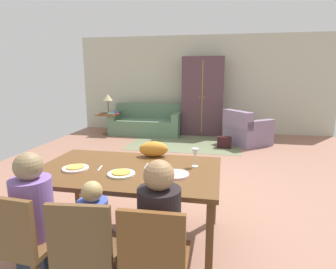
% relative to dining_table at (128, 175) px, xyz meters
% --- Properties ---
extents(ground_plane, '(7.14, 6.77, 0.02)m').
position_rel_dining_table_xyz_m(ground_plane, '(0.28, 2.27, -0.71)').
color(ground_plane, '#966754').
extents(back_wall, '(7.14, 0.10, 2.70)m').
position_rel_dining_table_xyz_m(back_wall, '(0.28, 5.71, 0.65)').
color(back_wall, beige).
rests_on(back_wall, ground_plane).
extents(dining_table, '(1.77, 1.09, 0.76)m').
position_rel_dining_table_xyz_m(dining_table, '(0.00, 0.00, 0.00)').
color(dining_table, brown).
rests_on(dining_table, ground_plane).
extents(plate_near_man, '(0.25, 0.25, 0.02)m').
position_rel_dining_table_xyz_m(plate_near_man, '(-0.49, -0.12, 0.07)').
color(plate_near_man, silver).
rests_on(plate_near_man, dining_table).
extents(pizza_near_man, '(0.17, 0.17, 0.01)m').
position_rel_dining_table_xyz_m(pizza_near_man, '(-0.49, -0.12, 0.09)').
color(pizza_near_man, gold).
rests_on(pizza_near_man, plate_near_man).
extents(plate_near_child, '(0.25, 0.25, 0.02)m').
position_rel_dining_table_xyz_m(plate_near_child, '(0.00, -0.18, 0.07)').
color(plate_near_child, silver).
rests_on(plate_near_child, dining_table).
extents(pizza_near_child, '(0.17, 0.17, 0.01)m').
position_rel_dining_table_xyz_m(pizza_near_child, '(0.00, -0.18, 0.09)').
color(pizza_near_child, gold).
rests_on(pizza_near_child, plate_near_child).
extents(plate_near_woman, '(0.25, 0.25, 0.02)m').
position_rel_dining_table_xyz_m(plate_near_woman, '(0.49, -0.10, 0.07)').
color(plate_near_woman, silver).
rests_on(plate_near_woman, dining_table).
extents(wine_glass, '(0.07, 0.07, 0.19)m').
position_rel_dining_table_xyz_m(wine_glass, '(0.64, 0.18, 0.20)').
color(wine_glass, silver).
rests_on(wine_glass, dining_table).
extents(fork, '(0.04, 0.15, 0.01)m').
position_rel_dining_table_xyz_m(fork, '(-0.27, -0.05, 0.07)').
color(fork, silver).
rests_on(fork, dining_table).
extents(knife, '(0.03, 0.17, 0.01)m').
position_rel_dining_table_xyz_m(knife, '(0.16, 0.10, 0.07)').
color(knife, silver).
rests_on(knife, dining_table).
extents(dining_chair_man, '(0.45, 0.45, 0.87)m').
position_rel_dining_table_xyz_m(dining_chair_man, '(-0.49, -0.91, -0.20)').
color(dining_chair_man, brown).
rests_on(dining_chair_man, ground_plane).
extents(person_man, '(0.30, 0.41, 1.11)m').
position_rel_dining_table_xyz_m(person_man, '(-0.48, -0.73, -0.18)').
color(person_man, '#2C3644').
rests_on(person_man, ground_plane).
extents(dining_chair_child, '(0.46, 0.46, 0.87)m').
position_rel_dining_table_xyz_m(dining_chair_child, '(0.01, -0.91, -0.20)').
color(dining_chair_child, brown).
rests_on(dining_chair_child, ground_plane).
extents(person_child, '(0.22, 0.30, 0.92)m').
position_rel_dining_table_xyz_m(person_child, '(-0.00, -0.74, -0.26)').
color(person_child, '#36414F').
rests_on(person_child, ground_plane).
extents(dining_chair_woman, '(0.43, 0.43, 0.87)m').
position_rel_dining_table_xyz_m(dining_chair_woman, '(0.49, -0.91, -0.20)').
color(dining_chair_woman, brown).
rests_on(dining_chair_woman, ground_plane).
extents(person_woman, '(0.30, 0.40, 1.11)m').
position_rel_dining_table_xyz_m(person_woman, '(0.49, -0.73, -0.18)').
color(person_woman, '#2D3454').
rests_on(person_woman, ground_plane).
extents(cat, '(0.35, 0.22, 0.17)m').
position_rel_dining_table_xyz_m(cat, '(0.15, 0.45, 0.15)').
color(cat, orange).
rests_on(cat, dining_table).
extents(area_rug, '(2.60, 1.80, 0.01)m').
position_rel_dining_table_xyz_m(area_rug, '(0.01, 4.18, -0.69)').
color(area_rug, '#6E7754').
rests_on(area_rug, ground_plane).
extents(couch, '(1.92, 0.86, 0.82)m').
position_rel_dining_table_xyz_m(couch, '(-1.19, 5.04, -0.39)').
color(couch, '#597B5E').
rests_on(couch, ground_plane).
extents(armchair, '(1.20, 1.20, 0.82)m').
position_rel_dining_table_xyz_m(armchair, '(1.46, 4.35, -0.38)').
color(armchair, gray).
rests_on(armchair, ground_plane).
extents(armoire, '(1.10, 0.59, 2.10)m').
position_rel_dining_table_xyz_m(armoire, '(0.34, 5.32, 0.35)').
color(armoire, '#51353E').
rests_on(armoire, ground_plane).
extents(side_table, '(0.56, 0.56, 0.58)m').
position_rel_dining_table_xyz_m(side_table, '(-2.20, 4.78, -0.32)').
color(side_table, brown).
rests_on(side_table, ground_plane).
extents(table_lamp, '(0.26, 0.26, 0.54)m').
position_rel_dining_table_xyz_m(table_lamp, '(-2.20, 4.78, 0.31)').
color(table_lamp, '#4E3F32').
rests_on(table_lamp, side_table).
extents(book_lower, '(0.22, 0.16, 0.03)m').
position_rel_dining_table_xyz_m(book_lower, '(-1.98, 4.73, -0.10)').
color(book_lower, '#9A3834').
rests_on(book_lower, side_table).
extents(book_upper, '(0.22, 0.16, 0.03)m').
position_rel_dining_table_xyz_m(book_upper, '(-2.02, 4.78, -0.07)').
color(book_upper, navy).
rests_on(book_upper, book_lower).
extents(handbag, '(0.32, 0.16, 0.26)m').
position_rel_dining_table_xyz_m(handbag, '(0.95, 3.88, -0.57)').
color(handbag, black).
rests_on(handbag, ground_plane).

